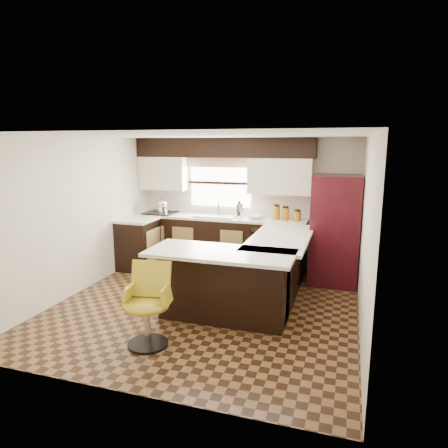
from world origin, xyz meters
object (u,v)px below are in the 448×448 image
(peninsula_long, at_px, (277,268))
(bar_chair, at_px, (146,306))
(peninsula_return, at_px, (224,286))
(refrigerator, at_px, (335,230))

(peninsula_long, xyz_separation_m, bar_chair, (-1.14, -1.95, 0.03))
(peninsula_return, height_order, bar_chair, bar_chair)
(refrigerator, bearing_deg, bar_chair, -124.06)
(peninsula_return, xyz_separation_m, refrigerator, (1.32, 1.89, 0.45))
(refrigerator, bearing_deg, peninsula_long, -130.86)
(refrigerator, xyz_separation_m, bar_chair, (-1.94, -2.87, -0.42))
(peninsula_long, height_order, bar_chair, bar_chair)
(peninsula_long, distance_m, refrigerator, 1.29)
(peninsula_long, bearing_deg, bar_chair, -120.41)
(refrigerator, relative_size, bar_chair, 1.88)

